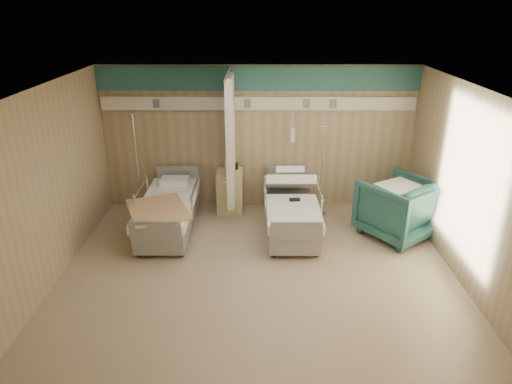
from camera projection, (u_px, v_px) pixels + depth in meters
ground at (258, 270)px, 7.08m from camera, size 6.00×5.00×0.00m
room_walls at (256, 151)px, 6.59m from camera, size 6.04×5.04×2.82m
bed_right at (291, 216)px, 8.15m from camera, size 1.00×2.16×0.63m
bed_left at (169, 216)px, 8.16m from camera, size 1.00×2.16×0.63m
bedside_cabinet at (230, 191)px, 8.94m from camera, size 0.50×0.48×0.85m
visitor_armchair at (398, 208)px, 7.96m from camera, size 1.59×1.60×1.05m
waffle_blanket at (400, 177)px, 7.76m from camera, size 0.87×0.84×0.07m
iv_stand_right at (319, 197)px, 8.81m from camera, size 0.32×0.32×1.78m
iv_stand_left at (140, 192)px, 8.96m from camera, size 0.35×0.35×1.96m
call_remote at (295, 200)px, 7.99m from camera, size 0.20×0.11×0.04m
tan_blanket at (158, 210)px, 7.61m from camera, size 1.27×1.40×0.04m
toiletry_bag at (233, 166)px, 8.84m from camera, size 0.21×0.15×0.11m
white_cup at (227, 165)px, 8.85m from camera, size 0.12×0.12×0.14m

